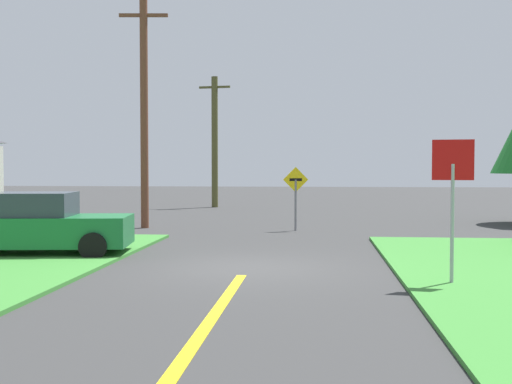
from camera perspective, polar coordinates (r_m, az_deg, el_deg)
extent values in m
plane|color=#363636|center=(14.27, -0.82, -6.87)|extent=(120.00, 120.00, 0.00)
cylinder|color=#9EA0A8|center=(12.50, 17.28, -2.90)|extent=(0.07, 0.07, 2.32)
cube|color=red|center=(12.46, 17.34, 2.78)|extent=(0.76, 0.14, 0.76)
cube|color=#196B33|center=(17.09, -18.95, -3.32)|extent=(4.75, 2.32, 0.76)
cube|color=#2D3842|center=(17.17, -20.29, -1.04)|extent=(2.68, 1.85, 0.60)
cylinder|color=black|center=(17.57, -13.26, -4.10)|extent=(0.70, 0.31, 0.68)
cylinder|color=black|center=(15.90, -14.48, -4.77)|extent=(0.70, 0.31, 0.68)
cylinder|color=brown|center=(23.96, -10.05, 7.03)|extent=(0.29, 0.29, 8.55)
cube|color=brown|center=(24.52, -10.11, 15.42)|extent=(1.80, 0.30, 0.12)
cylinder|color=#4D4C27|center=(35.92, -3.74, 4.51)|extent=(0.36, 0.36, 7.38)
cube|color=#4D4C27|center=(36.18, -3.76, 9.42)|extent=(1.80, 0.35, 0.12)
cylinder|color=slate|center=(22.58, 3.59, -1.19)|extent=(0.08, 0.08, 1.82)
cube|color=yellow|center=(22.54, 3.60, 1.12)|extent=(0.89, 0.20, 0.91)
cube|color=black|center=(22.54, 3.60, 1.12)|extent=(0.45, 0.12, 0.10)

